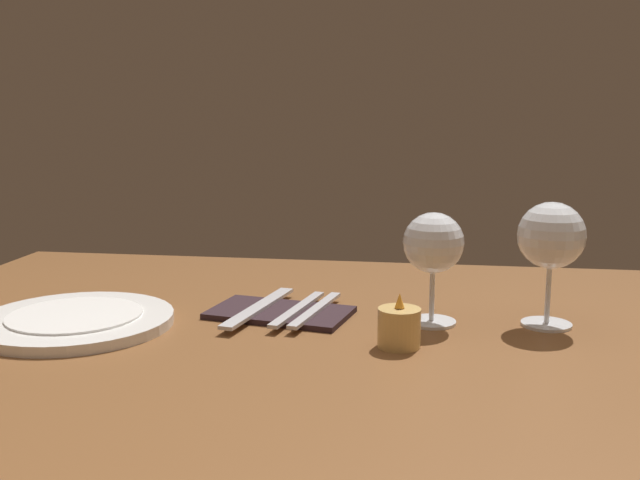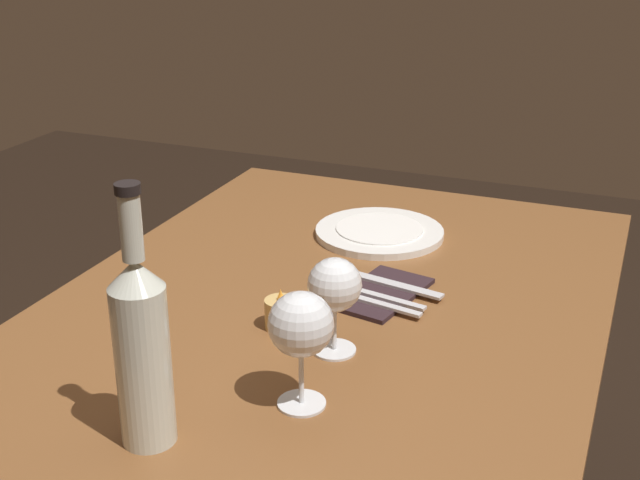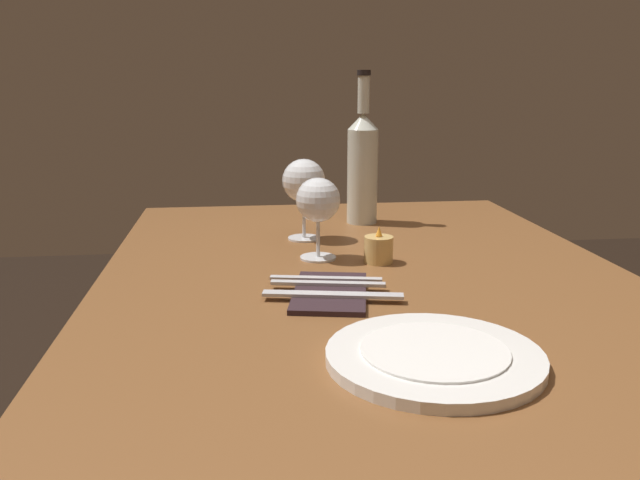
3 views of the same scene
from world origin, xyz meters
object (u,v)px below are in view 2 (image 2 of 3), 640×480
dinner_plate (379,232)px  table_knife (387,283)px  wine_bottle (142,347)px  fork_outer (372,302)px  wine_glass_right (301,327)px  folded_napkin (381,293)px  votive_candle (281,314)px  fork_inner (377,296)px  wine_glass_left (335,287)px

dinner_plate → table_knife: 0.24m
wine_bottle → fork_outer: 0.49m
wine_glass_right → folded_napkin: wine_glass_right is taller
votive_candle → dinner_plate: votive_candle is taller
wine_glass_right → fork_inner: (0.33, 0.01, -0.11)m
wine_bottle → table_knife: bearing=-14.8°
wine_bottle → table_knife: (0.53, -0.14, -0.12)m
wine_glass_right → votive_candle: (0.19, 0.12, -0.09)m
dinner_plate → folded_napkin: size_ratio=1.24×
wine_glass_left → wine_glass_right: (-0.15, -0.01, 0.01)m
folded_napkin → table_knife: 0.03m
dinner_plate → fork_inner: bearing=-162.5°
wine_bottle → table_knife: 0.56m
wine_bottle → folded_napkin: bearing=-15.6°
wine_glass_left → fork_outer: size_ratio=0.84×
folded_napkin → wine_bottle: bearing=164.4°
table_knife → folded_napkin: bearing=180.0°
dinner_plate → folded_napkin: (-0.26, -0.09, -0.00)m
wine_bottle → table_knife: wine_bottle is taller
fork_inner → fork_outer: bearing=180.0°
votive_candle → folded_napkin: (0.17, -0.11, -0.02)m
votive_candle → fork_outer: bearing=-42.9°
votive_candle → wine_bottle: bearing=174.9°
wine_glass_right → wine_bottle: wine_bottle is taller
wine_glass_right → votive_candle: wine_glass_right is taller
wine_bottle → fork_inner: wine_bottle is taller
votive_candle → dinner_plate: 0.43m
wine_glass_left → wine_bottle: (-0.29, 0.13, 0.03)m
dinner_plate → table_knife: bearing=-158.7°
wine_bottle → folded_napkin: 0.54m
table_knife → wine_glass_right: bearing=-179.2°
wine_glass_left → table_knife: (0.24, -0.01, -0.10)m
wine_glass_right → votive_candle: 0.24m
wine_glass_right → fork_inner: bearing=1.0°
wine_bottle → dinner_plate: size_ratio=1.32×
wine_bottle → votive_candle: 0.35m
votive_candle → fork_outer: (0.12, -0.11, -0.01)m
wine_glass_right → wine_bottle: 0.20m
wine_bottle → folded_napkin: size_ratio=1.63×
dinner_plate → table_knife: (-0.23, -0.09, 0.00)m
folded_napkin → fork_inner: bearing=180.0°
wine_glass_left → fork_outer: 0.18m
wine_bottle → fork_outer: wine_bottle is taller
wine_glass_right → fork_outer: size_ratio=0.92×
wine_glass_left → table_knife: bearing=-1.4°
wine_bottle → wine_glass_right: bearing=-45.6°
wine_glass_left → fork_outer: (0.16, -0.01, -0.10)m
wine_glass_left → table_knife: wine_glass_left is taller
wine_glass_left → fork_inner: bearing=-1.8°
table_knife → votive_candle: bearing=151.0°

